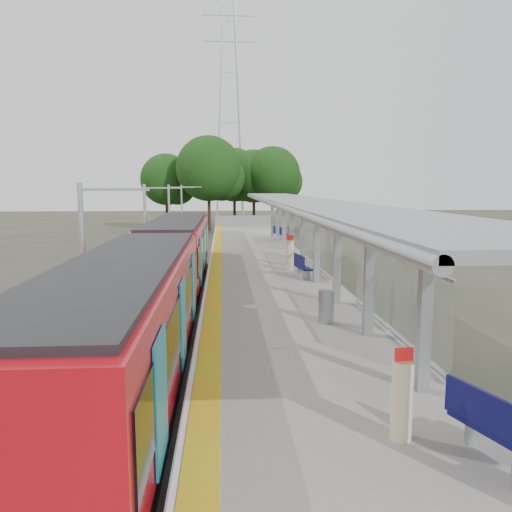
{
  "coord_description": "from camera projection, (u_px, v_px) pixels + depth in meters",
  "views": [
    {
      "loc": [
        -2.18,
        -7.84,
        5.31
      ],
      "look_at": [
        -0.76,
        13.44,
        2.3
      ],
      "focal_mm": 35.0,
      "sensor_mm": 36.0,
      "label": 1
    }
  ],
  "objects": [
    {
      "name": "ground",
      "position": [
        351.0,
        495.0,
        8.63
      ],
      "size": [
        200.0,
        200.0,
        0.0
      ],
      "primitive_type": "plane",
      "color": "#474438",
      "rests_on": "ground"
    },
    {
      "name": "trackbed",
      "position": [
        182.0,
        279.0,
        28.08
      ],
      "size": [
        3.0,
        70.0,
        0.24
      ],
      "primitive_type": "cube",
      "color": "#59544C",
      "rests_on": "ground"
    },
    {
      "name": "platform",
      "position": [
        262.0,
        271.0,
        28.32
      ],
      "size": [
        6.0,
        50.0,
        1.0
      ],
      "primitive_type": "cube",
      "color": "gray",
      "rests_on": "ground"
    },
    {
      "name": "tactile_strip",
      "position": [
        217.0,
        263.0,
        28.08
      ],
      "size": [
        0.6,
        50.0,
        0.02
      ],
      "primitive_type": "cube",
      "color": "gold",
      "rests_on": "platform"
    },
    {
      "name": "end_fence",
      "position": [
        243.0,
        221.0,
        52.82
      ],
      "size": [
        6.0,
        0.1,
        1.2
      ],
      "primitive_type": "cube",
      "color": "#9EA0A5",
      "rests_on": "platform"
    },
    {
      "name": "train",
      "position": [
        161.0,
        273.0,
        18.73
      ],
      "size": [
        2.74,
        27.6,
        3.62
      ],
      "color": "black",
      "rests_on": "ground"
    },
    {
      "name": "canopy",
      "position": [
        301.0,
        209.0,
        24.14
      ],
      "size": [
        3.27,
        38.0,
        3.66
      ],
      "color": "#9EA0A5",
      "rests_on": "platform"
    },
    {
      "name": "pylon",
      "position": [
        229.0,
        98.0,
        78.04
      ],
      "size": [
        8.0,
        4.0,
        38.0
      ],
      "primitive_type": null,
      "color": "#9EA0A5",
      "rests_on": "ground"
    },
    {
      "name": "tree_cluster",
      "position": [
        230.0,
        174.0,
        59.98
      ],
      "size": [
        19.28,
        13.93,
        10.9
      ],
      "color": "#382316",
      "rests_on": "ground"
    },
    {
      "name": "catenary_masts",
      "position": [
        147.0,
        231.0,
        26.59
      ],
      "size": [
        2.08,
        48.16,
        5.4
      ],
      "color": "#9EA0A5",
      "rests_on": "ground"
    },
    {
      "name": "bench_near",
      "position": [
        493.0,
        426.0,
        7.74
      ],
      "size": [
        1.03,
        1.76,
        1.15
      ],
      "rotation": [
        0.0,
        0.0,
        0.32
      ],
      "color": "#101152",
      "rests_on": "platform"
    },
    {
      "name": "bench_mid",
      "position": [
        302.0,
        266.0,
        23.52
      ],
      "size": [
        0.7,
        1.64,
        1.09
      ],
      "rotation": [
        0.0,
        0.0,
        0.14
      ],
      "color": "#101152",
      "rests_on": "platform"
    },
    {
      "name": "bench_far",
      "position": [
        279.0,
        233.0,
        39.99
      ],
      "size": [
        0.99,
        1.63,
        1.07
      ],
      "rotation": [
        0.0,
        0.0,
        0.35
      ],
      "color": "#101152",
      "rests_on": "platform"
    },
    {
      "name": "info_pillar_near",
      "position": [
        402.0,
        400.0,
        8.46
      ],
      "size": [
        0.37,
        0.37,
        1.62
      ],
      "rotation": [
        0.0,
        0.0,
        0.13
      ],
      "color": "beige",
      "rests_on": "platform"
    },
    {
      "name": "info_pillar_far",
      "position": [
        290.0,
        255.0,
        25.46
      ],
      "size": [
        0.41,
        0.41,
        1.83
      ],
      "rotation": [
        0.0,
        0.0,
        -0.2
      ],
      "color": "beige",
      "rests_on": "platform"
    },
    {
      "name": "litter_bin",
      "position": [
        326.0,
        307.0,
        15.77
      ],
      "size": [
        0.57,
        0.57,
        1.03
      ],
      "primitive_type": "cylinder",
      "rotation": [
        0.0,
        0.0,
        -0.15
      ],
      "color": "#9EA0A5",
      "rests_on": "platform"
    }
  ]
}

